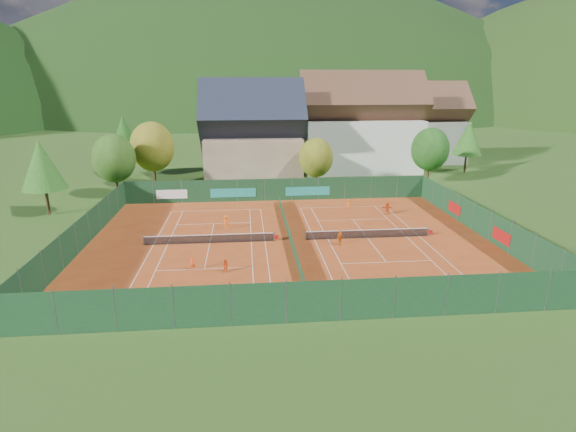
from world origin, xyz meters
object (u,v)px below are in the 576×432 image
at_px(player_right_far_b, 387,208).
at_px(hotel_block_a, 360,129).
at_px(hotel_block_b, 420,128).
at_px(player_left_mid, 226,266).
at_px(ball_hopper, 464,285).
at_px(player_right_near, 340,238).
at_px(player_left_near, 192,264).
at_px(player_left_far, 226,222).
at_px(player_right_far_a, 348,204).
at_px(chalet, 253,139).

bearing_deg(player_right_far_b, hotel_block_a, -97.36).
relative_size(hotel_block_b, player_left_mid, 14.14).
distance_m(hotel_block_a, hotel_block_b, 16.14).
bearing_deg(ball_hopper, player_left_mid, 163.90).
distance_m(player_left_mid, player_right_near, 12.20).
distance_m(hotel_block_a, ball_hopper, 49.22).
relative_size(player_left_near, player_right_far_b, 0.80).
height_order(hotel_block_b, player_right_near, hotel_block_b).
bearing_deg(player_left_near, ball_hopper, -19.47).
height_order(player_left_near, player_left_mid, player_left_near).
height_order(player_left_far, player_right_near, player_left_far).
height_order(ball_hopper, player_right_far_a, player_right_far_a).
relative_size(ball_hopper, player_left_near, 0.64).
relative_size(chalet, player_left_mid, 13.26).
xyz_separation_m(player_right_near, player_right_far_b, (7.81, 9.85, 0.01)).
relative_size(hotel_block_a, player_right_near, 14.03).
bearing_deg(player_left_far, player_left_near, 96.01).
bearing_deg(hotel_block_b, player_right_near, -118.90).
distance_m(player_left_near, player_left_far, 11.23).
distance_m(hotel_block_a, player_left_near, 49.82).
bearing_deg(player_right_far_b, ball_hopper, 88.44).
height_order(hotel_block_b, player_right_far_b, hotel_block_b).
distance_m(player_right_near, player_right_far_a, 13.52).
height_order(player_left_far, player_right_far_a, player_left_far).
bearing_deg(player_right_far_b, player_left_mid, 39.20).
bearing_deg(chalet, ball_hopper, -70.47).
xyz_separation_m(player_left_far, player_right_far_b, (19.09, 3.70, 0.00)).
bearing_deg(player_right_far_b, hotel_block_b, -116.23).
relative_size(chalet, player_right_far_b, 10.43).
bearing_deg(hotel_block_a, player_left_near, -120.37).
distance_m(chalet, hotel_block_a, 19.94).
bearing_deg(player_right_near, player_right_far_b, 10.07).
height_order(chalet, hotel_block_b, chalet).
bearing_deg(player_left_near, chalet, 77.17).
bearing_deg(player_left_mid, chalet, 88.41).
relative_size(chalet, hotel_block_a, 0.75).
bearing_deg(player_left_near, player_right_far_b, 30.72).
height_order(hotel_block_b, player_left_far, hotel_block_b).
xyz_separation_m(hotel_block_b, player_right_near, (-25.26, -45.77, -5.85)).
bearing_deg(player_left_mid, player_right_far_a, 54.89).
bearing_deg(ball_hopper, player_right_far_a, 98.56).
bearing_deg(hotel_block_b, player_right_far_b, -115.91).
bearing_deg(hotel_block_b, ball_hopper, -107.55).
bearing_deg(player_left_near, hotel_block_a, 56.05).
xyz_separation_m(player_left_mid, player_right_near, (10.87, 5.56, 0.16)).
distance_m(player_left_near, player_right_near, 14.52).
distance_m(chalet, player_right_near, 33.22).
bearing_deg(player_left_far, player_left_mid, 110.46).
relative_size(player_right_far_a, player_right_far_b, 0.76).
height_order(hotel_block_a, player_left_mid, hotel_block_a).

